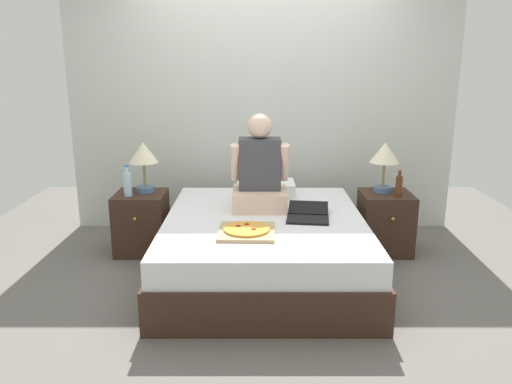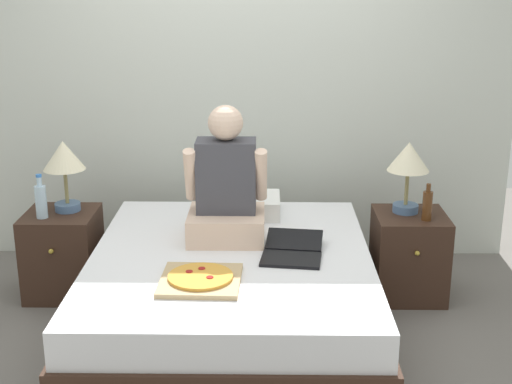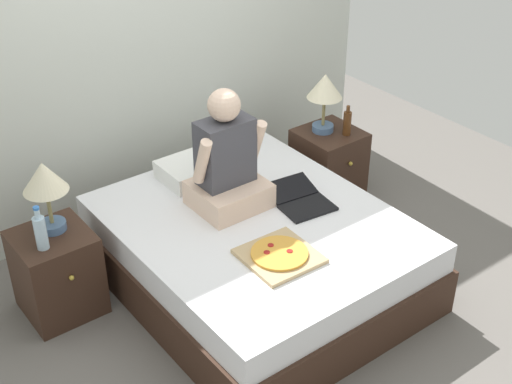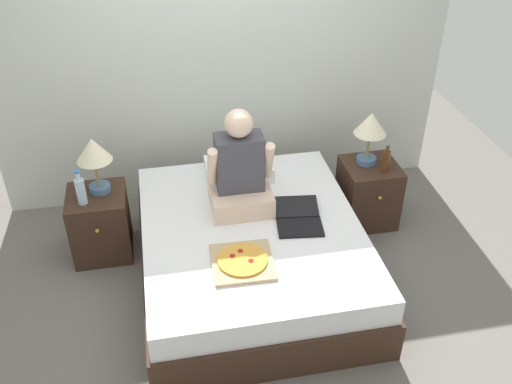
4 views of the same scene
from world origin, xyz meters
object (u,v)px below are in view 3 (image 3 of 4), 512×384
bed (257,253)px  water_bottle (41,232)px  beer_bottle (347,123)px  laptop (302,201)px  nightstand_left (57,273)px  lamp_on_left_nightstand (45,182)px  pizza_box (279,255)px  nightstand_right (328,164)px  person_seated (227,164)px  lamp_on_right_nightstand (325,90)px

bed → water_bottle: (-1.18, 0.45, 0.41)m
beer_bottle → laptop: 0.96m
nightstand_left → lamp_on_left_nightstand: bearing=51.4°
nightstand_left → water_bottle: water_bottle is taller
laptop → pizza_box: size_ratio=1.09×
water_bottle → pizza_box: 1.35m
nightstand_right → beer_bottle: bearing=-55.0°
bed → person_seated: size_ratio=2.44×
beer_bottle → laptop: size_ratio=0.51×
nightstand_right → beer_bottle: (0.07, -0.10, 0.37)m
person_seated → nightstand_right: bearing=14.2°
laptop → nightstand_left: bearing=158.3°
water_bottle → pizza_box: water_bottle is taller
beer_bottle → nightstand_left: bearing=177.5°
bed → beer_bottle: size_ratio=8.26×
water_bottle → pizza_box: bearing=-38.7°
lamp_on_right_nightstand → laptop: lamp_on_right_nightstand is taller
water_bottle → laptop: water_bottle is taller
lamp_on_left_nightstand → beer_bottle: (2.23, -0.15, -0.23)m
lamp_on_left_nightstand → lamp_on_right_nightstand: size_ratio=1.00×
lamp_on_left_nightstand → person_seated: size_ratio=0.58×
lamp_on_right_nightstand → beer_bottle: bearing=-56.3°
nightstand_left → pizza_box: 1.36m
lamp_on_left_nightstand → pizza_box: (0.93, -0.98, -0.35)m
pizza_box → nightstand_left: bearing=136.1°
nightstand_right → lamp_on_right_nightstand: 0.60m
bed → nightstand_right: bearing=26.2°
nightstand_left → lamp_on_right_nightstand: size_ratio=1.21×
water_bottle → person_seated: (1.14, -0.20, 0.13)m
lamp_on_left_nightstand → lamp_on_right_nightstand: (2.13, 0.00, 0.00)m
person_seated → pizza_box: person_seated is taller
lamp_on_left_nightstand → bed: bearing=-29.2°
nightstand_right → lamp_on_right_nightstand: size_ratio=1.21×
pizza_box → water_bottle: bearing=141.3°
water_bottle → nightstand_right: (2.28, 0.09, -0.38)m
water_bottle → laptop: 1.60m
beer_bottle → lamp_on_left_nightstand: bearing=176.2°
bed → lamp_on_left_nightstand: bearing=150.8°
bed → nightstand_left: bearing=153.8°
nightstand_left → beer_bottle: size_ratio=2.37×
nightstand_left → person_seated: size_ratio=0.70×
person_seated → laptop: bearing=-37.5°
nightstand_right → laptop: bearing=-143.1°
bed → pizza_box: (-0.13, -0.39, 0.27)m
bed → laptop: bearing=-5.3°
lamp_on_right_nightstand → bed: bearing=-151.0°
nightstand_right → lamp_on_right_nightstand: (-0.03, 0.05, 0.60)m
bed → nightstand_left: 1.23m
lamp_on_left_nightstand → person_seated: bearing=-18.2°
lamp_on_right_nightstand → person_seated: size_ratio=0.58×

